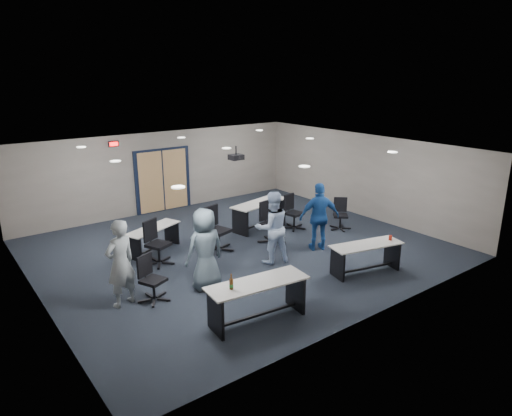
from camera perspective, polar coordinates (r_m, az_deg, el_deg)
floor at (r=12.43m, az=-2.19°, el=-5.07°), size 10.00×10.00×0.00m
back_wall at (r=15.80m, az=-11.66°, el=4.46°), size 10.00×0.04×2.70m
front_wall at (r=8.87m, az=14.67°, el=-5.42°), size 10.00×0.04×2.70m
left_wall at (r=10.16m, az=-26.15°, el=-3.78°), size 0.04×9.00×2.70m
right_wall at (r=15.31m, az=13.32°, el=3.98°), size 0.04×9.00×2.70m
ceiling at (r=11.70m, az=-2.34°, el=7.31°), size 10.00×9.00×0.04m
double_door at (r=15.83m, az=-11.54°, el=3.38°), size 2.00×0.07×2.20m
exit_sign at (r=14.95m, az=-17.39°, el=7.66°), size 0.32×0.07×0.18m
ceiling_projector at (r=12.32m, az=-2.50°, el=6.39°), size 0.35×0.32×0.37m
ceiling_can_lights at (r=11.91m, az=-3.03°, el=7.32°), size 6.24×5.74×0.02m
table_front_left at (r=8.79m, az=0.13°, el=-10.72°), size 2.05×0.88×1.11m
table_front_right at (r=11.13m, az=13.61°, el=-5.48°), size 1.85×0.98×0.83m
table_back_left at (r=12.38m, az=-12.71°, el=-3.34°), size 1.71×1.12×0.66m
table_back_right at (r=13.88m, az=0.46°, el=-0.29°), size 2.08×1.07×0.80m
chair_back_a at (r=11.50m, az=-12.11°, el=-4.29°), size 0.93×0.93×1.12m
chair_back_b at (r=12.12m, az=-4.71°, el=-2.65°), size 0.94×0.94×1.20m
chair_back_c at (r=12.66m, az=2.03°, el=-1.82°), size 0.84×0.84×1.17m
chair_back_d at (r=13.84m, az=4.81°, el=-0.51°), size 0.76×0.76×1.05m
chair_loose_left at (r=9.76m, az=-12.74°, el=-8.63°), size 0.83×0.83×0.99m
chair_loose_right at (r=13.97m, az=10.53°, el=-0.77°), size 0.85×0.85×0.95m
person_gray at (r=9.60m, az=-16.58°, el=-6.65°), size 0.76×0.60×1.83m
person_plaid at (r=9.99m, az=-6.39°, el=-5.11°), size 0.89×0.58×1.82m
person_lightblue at (r=11.26m, az=2.02°, el=-2.44°), size 1.04×0.90×1.83m
person_navy at (r=12.19m, az=7.93°, el=-1.09°), size 1.16×0.88×1.83m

